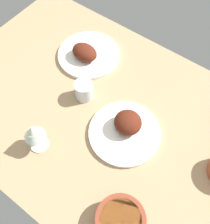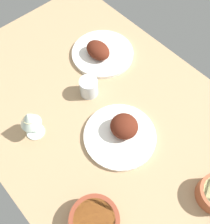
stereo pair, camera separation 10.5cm
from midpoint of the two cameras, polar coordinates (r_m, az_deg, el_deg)
dining_table at (r=108.23cm, az=-2.76°, el=-1.30°), size 140.00×90.00×4.00cm
plate_near_viewer at (r=100.70cm, az=1.53°, el=-3.79°), size 27.27×27.27×8.84cm
plate_center_main at (r=122.84cm, az=-6.24°, el=11.96°), size 27.76×27.76×7.69cm
bowl_soup at (r=90.31cm, az=-0.31°, el=-22.36°), size 15.74×15.74×6.18cm
wine_glass at (r=96.33cm, az=-17.94°, el=-4.50°), size 7.60×7.60×14.00cm
water_tumbler at (r=108.62cm, az=-7.26°, el=4.37°), size 7.46×7.46×7.83cm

